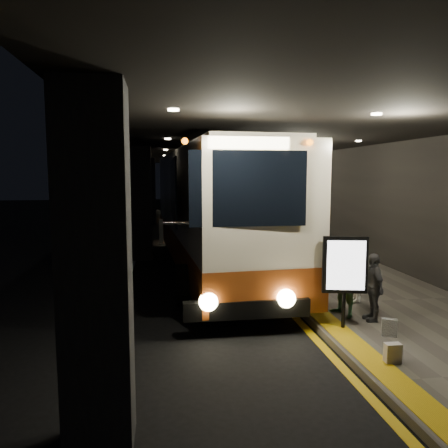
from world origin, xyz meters
TOP-DOWN VIEW (x-y plane):
  - ground at (0.00, 0.00)m, footprint 90.00×90.00m
  - lane_line_white at (-1.80, 5.00)m, footprint 0.12×50.00m
  - kerb_stripe_yellow at (2.35, 5.00)m, footprint 0.18×50.00m
  - sidewalk at (4.75, 5.00)m, footprint 4.50×50.00m
  - tactile_strip at (2.85, 5.00)m, footprint 0.50×50.00m
  - terminal_wall at (7.00, 5.00)m, footprint 0.10×50.00m
  - support_columns at (-1.50, 4.00)m, footprint 0.80×24.80m
  - canopy at (2.50, 5.00)m, footprint 9.00×50.00m
  - coach_main at (0.99, 1.64)m, footprint 3.53×13.19m
  - coach_second at (1.00, 15.55)m, footprint 3.13×13.10m
  - coach_third at (0.77, 33.18)m, footprint 2.59×11.25m
  - passenger_boarding at (3.04, -2.53)m, footprint 0.51×0.71m
  - passenger_waiting_green at (3.31, -4.21)m, footprint 0.73×0.89m
  - passenger_waiting_white at (4.04, -3.17)m, footprint 0.57×1.05m
  - passenger_waiting_grey at (3.82, -4.53)m, footprint 0.50×0.90m
  - bag_polka at (3.71, -5.48)m, footprint 0.32×0.24m
  - bag_plain at (3.14, -6.63)m, footprint 0.28×0.17m
  - info_sign at (3.00, -4.90)m, footprint 0.91×0.29m
  - stanchion_post at (2.75, -1.32)m, footprint 0.05×0.05m

SIDE VIEW (x-z plane):
  - ground at x=0.00m, z-range 0.00..0.00m
  - lane_line_white at x=-1.80m, z-range 0.00..0.01m
  - kerb_stripe_yellow at x=2.35m, z-range 0.00..0.01m
  - sidewalk at x=4.75m, z-range 0.00..0.15m
  - tactile_strip at x=2.85m, z-range 0.15..0.16m
  - bag_plain at x=3.14m, z-range 0.15..0.49m
  - bag_polka at x=3.71m, z-range 0.15..0.50m
  - stanchion_post at x=2.75m, z-range 0.15..1.20m
  - passenger_waiting_grey at x=3.82m, z-range 0.15..1.64m
  - passenger_waiting_white at x=4.04m, z-range 0.15..1.71m
  - passenger_waiting_green at x=3.31m, z-range 0.15..1.73m
  - passenger_boarding at x=3.04m, z-range 0.15..1.98m
  - info_sign at x=3.00m, z-range 0.49..2.42m
  - coach_third at x=0.77m, z-range -0.07..3.45m
  - coach_main at x=0.99m, z-range -0.08..4.00m
  - coach_second at x=1.00m, z-range -0.08..4.01m
  - support_columns at x=-1.50m, z-range 0.00..4.40m
  - terminal_wall at x=7.00m, z-range 0.00..6.00m
  - canopy at x=2.50m, z-range 4.40..4.80m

